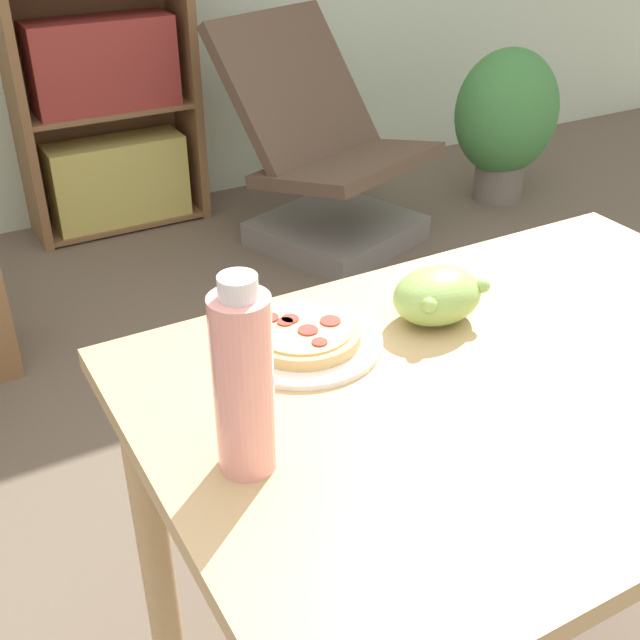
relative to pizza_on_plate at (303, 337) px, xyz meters
The scene contains 7 objects.
dining_table 0.35m from the pizza_on_plate, 42.03° to the right, with size 1.11×0.76×0.76m.
pizza_on_plate is the anchor object (origin of this frame).
grape_bunch 0.23m from the pizza_on_plate, ahead, with size 0.16×0.12×0.09m.
drink_bottle 0.31m from the pizza_on_plate, 132.11° to the right, with size 0.07×0.07×0.27m.
lounge_chair_far 2.08m from the pizza_on_plate, 59.22° to the left, with size 0.82×0.93×0.88m.
bookshelf 2.34m from the pizza_on_plate, 81.86° to the left, with size 0.73×0.28×1.49m.
potted_plant_floor 2.65m from the pizza_on_plate, 41.59° to the left, with size 0.49×0.41×0.69m.
Camera 1 is at (-0.61, -0.81, 1.44)m, focal length 45.00 mm.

